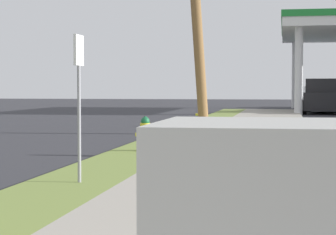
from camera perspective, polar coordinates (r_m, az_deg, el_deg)
name	(u,v)px	position (r m, az deg, el deg)	size (l,w,h in m)	color
fire_hydrant_second	(145,136)	(14.17, -2.00, -1.59)	(0.42, 0.38, 0.74)	yellow
fire_hydrant_third	(201,115)	(24.67, 2.89, 0.21)	(0.42, 0.37, 0.74)	yellow
utility_pole_midground	(195,0)	(20.87, 2.39, 10.18)	(1.42, 0.65, 8.06)	olive
street_sign_post	(79,77)	(9.50, -7.75, 3.49)	(0.05, 0.36, 2.12)	gray
car_teal_by_near_pump	(330,99)	(45.36, 13.85, 1.59)	(1.95, 4.50, 1.57)	#197075
car_white_by_far_pump	(315,98)	(48.81, 12.66, 1.67)	(2.03, 4.54, 1.57)	white
truck_black_at_forecourt	(324,97)	(38.64, 13.36, 1.71)	(2.54, 5.55, 1.97)	black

